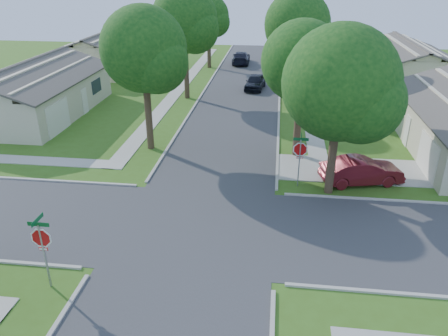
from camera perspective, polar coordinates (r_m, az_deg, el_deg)
name	(u,v)px	position (r m, az deg, el deg)	size (l,w,h in m)	color
ground	(197,227)	(20.27, -3.55, -7.66)	(100.00, 100.00, 0.00)	#395E19
road_ns	(197,227)	(20.27, -3.55, -7.65)	(7.00, 100.00, 0.02)	#333335
sidewalk_ne	(306,87)	(44.20, 10.61, 10.31)	(1.20, 40.00, 0.04)	#9E9B91
sidewalk_nw	(184,84)	(45.11, -5.31, 10.92)	(1.20, 40.00, 0.04)	#9E9B91
driveway	(351,170)	(26.62, 16.30, -0.24)	(8.80, 3.60, 0.05)	#9E9B91
stop_sign_sw	(42,241)	(16.99, -22.71, -8.77)	(1.05, 0.80, 2.98)	gray
stop_sign_ne	(300,152)	(23.26, 9.91, 2.13)	(1.05, 0.80, 2.98)	gray
tree_e_near	(303,65)	(26.33, 10.29, 13.05)	(4.97, 4.80, 8.28)	#38281C
tree_e_mid	(298,28)	(38.07, 9.62, 17.63)	(5.59, 5.40, 9.21)	#38281C
tree_e_far	(294,15)	(51.01, 9.14, 19.16)	(5.17, 5.00, 8.72)	#38281C
tree_w_near	(145,53)	(27.39, -10.31, 14.51)	(5.38, 5.20, 8.97)	#38281C
tree_w_mid	(185,23)	(38.84, -5.08, 18.36)	(5.80, 5.60, 9.56)	#38281C
tree_w_far	(209,18)	(51.66, -1.97, 18.98)	(4.76, 4.60, 8.04)	#38281C
tree_ne_corner	(341,88)	(21.84, 15.06, 10.02)	(5.80, 5.60, 8.66)	#38281C
house_ne_far	(405,68)	(48.39, 22.60, 11.94)	(8.42, 13.60, 4.23)	#B3AB8D
house_nw_near	(32,95)	(38.33, -23.76, 8.70)	(8.42, 13.60, 4.23)	#B3AB8D
house_nw_far	(109,55)	(53.27, -14.77, 14.05)	(8.42, 13.60, 4.23)	#B3AB8D
car_driveway	(361,171)	(24.94, 17.51, -0.36)	(1.54, 4.43, 1.46)	maroon
car_curb_east	(255,82)	(42.88, 4.09, 11.14)	(1.64, 4.07, 1.39)	black
car_curb_west	(241,58)	(54.52, 2.24, 14.21)	(2.02, 4.97, 1.44)	black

